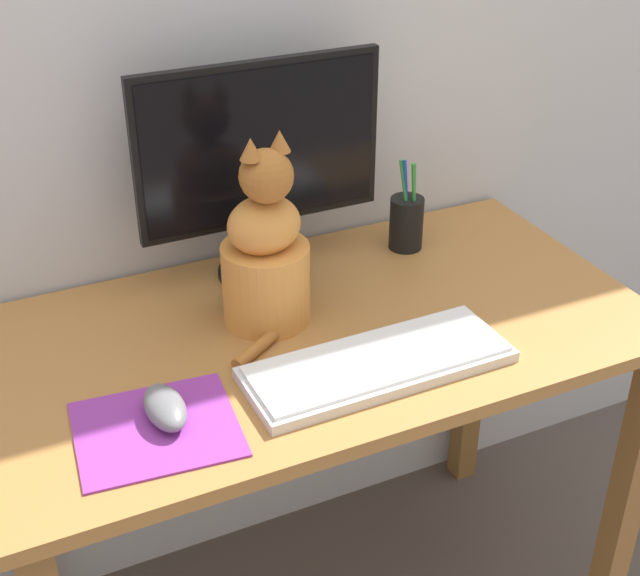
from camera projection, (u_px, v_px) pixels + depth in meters
desk at (318, 385)px, 1.56m from camera, size 1.12×0.60×0.74m
monitor at (260, 161)px, 1.53m from camera, size 0.44×0.17×0.40m
keyboard at (378, 363)px, 1.38m from camera, size 0.42×0.16×0.02m
mousepad_left at (156, 429)px, 1.26m from camera, size 0.24×0.22×0.00m
computer_mouse_left at (165, 407)px, 1.27m from camera, size 0.06×0.11×0.04m
cat at (266, 255)px, 1.45m from camera, size 0.19×0.22×0.33m
pen_cup at (406, 222)px, 1.71m from camera, size 0.07×0.07×0.18m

